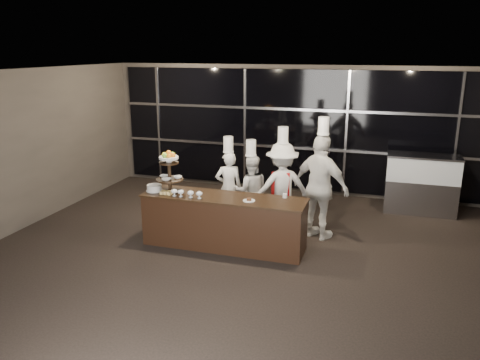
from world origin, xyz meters
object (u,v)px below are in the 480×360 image
(layer_cake, at_px, (154,188))
(chef_c, at_px, (282,187))
(display_case, at_px, (422,181))
(chef_a, at_px, (229,186))
(display_stand, at_px, (169,168))
(chef_b, at_px, (251,190))
(buffet_counter, at_px, (224,222))
(chef_d, at_px, (321,187))

(layer_cake, bearing_deg, chef_c, 29.25)
(display_case, xyz_separation_m, chef_a, (-3.67, -1.76, 0.07))
(chef_a, bearing_deg, layer_cake, -128.27)
(display_stand, distance_m, display_case, 5.30)
(chef_b, bearing_deg, buffet_counter, -97.60)
(layer_cake, relative_size, chef_d, 0.13)
(display_stand, relative_size, chef_a, 0.43)
(layer_cake, distance_m, chef_b, 1.88)
(display_stand, relative_size, chef_c, 0.37)
(chef_c, relative_size, chef_d, 0.89)
(layer_cake, relative_size, chef_b, 0.18)
(display_stand, bearing_deg, layer_cake, -169.99)
(chef_a, bearing_deg, display_case, 25.58)
(display_case, distance_m, chef_c, 3.18)
(display_case, bearing_deg, chef_a, -154.42)
(chef_a, distance_m, chef_b, 0.47)
(layer_cake, height_order, display_case, display_case)
(display_stand, height_order, chef_a, chef_a)
(display_case, distance_m, chef_a, 4.07)
(chef_a, distance_m, chef_c, 1.09)
(chef_b, bearing_deg, chef_d, -10.02)
(buffet_counter, xyz_separation_m, display_stand, (-1.00, -0.00, 0.87))
(display_case, bearing_deg, chef_d, -132.02)
(chef_b, height_order, chef_d, chef_d)
(buffet_counter, xyz_separation_m, layer_cake, (-1.28, -0.05, 0.51))
(layer_cake, distance_m, chef_c, 2.36)
(layer_cake, xyz_separation_m, chef_c, (2.05, 1.15, -0.12))
(display_stand, xyz_separation_m, layer_cake, (-0.28, -0.05, -0.37))
(display_stand, height_order, display_case, display_stand)
(chef_b, bearing_deg, display_stand, -135.22)
(display_stand, bearing_deg, buffet_counter, 0.01)
(display_stand, xyz_separation_m, display_case, (4.36, 2.94, -0.65))
(chef_a, bearing_deg, chef_c, -4.31)
(display_case, height_order, chef_d, chef_d)
(buffet_counter, height_order, chef_c, chef_c)
(chef_b, xyz_separation_m, chef_c, (0.62, -0.04, 0.13))
(layer_cake, relative_size, chef_c, 0.15)
(chef_c, bearing_deg, chef_a, 175.69)
(buffet_counter, relative_size, chef_b, 1.67)
(buffet_counter, distance_m, chef_c, 1.40)
(layer_cake, relative_size, chef_a, 0.17)
(chef_d, bearing_deg, layer_cake, -161.25)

